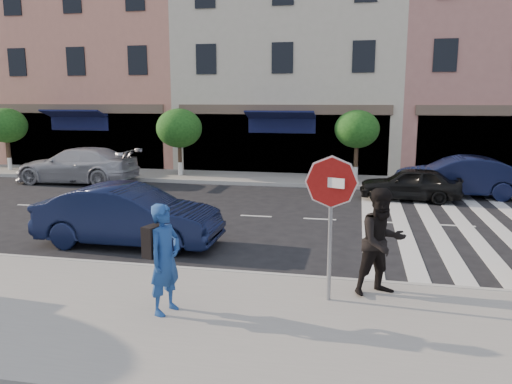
# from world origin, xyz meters

# --- Properties ---
(ground) EXTENTS (120.00, 120.00, 0.00)m
(ground) POSITION_xyz_m (0.00, 0.00, 0.00)
(ground) COLOR black
(ground) RESTS_ON ground
(sidewalk_near) EXTENTS (60.00, 4.50, 0.15)m
(sidewalk_near) POSITION_xyz_m (0.00, -3.75, 0.07)
(sidewalk_near) COLOR gray
(sidewalk_near) RESTS_ON ground
(sidewalk_far) EXTENTS (60.00, 3.00, 0.15)m
(sidewalk_far) POSITION_xyz_m (0.00, 11.00, 0.07)
(sidewalk_far) COLOR gray
(sidewalk_far) RESTS_ON ground
(building_west_mid) EXTENTS (10.00, 9.00, 14.00)m
(building_west_mid) POSITION_xyz_m (-11.00, 17.00, 7.00)
(building_west_mid) COLOR tan
(building_west_mid) RESTS_ON ground
(building_centre) EXTENTS (11.00, 9.00, 11.00)m
(building_centre) POSITION_xyz_m (-0.50, 17.00, 5.50)
(building_centre) COLOR beige
(building_centre) RESTS_ON ground
(street_tree_wa) EXTENTS (2.00, 2.00, 3.05)m
(street_tree_wa) POSITION_xyz_m (-14.00, 10.80, 2.33)
(street_tree_wa) COLOR #473323
(street_tree_wa) RESTS_ON sidewalk_far
(street_tree_wb) EXTENTS (2.10, 2.10, 3.06)m
(street_tree_wb) POSITION_xyz_m (-5.00, 10.80, 2.31)
(street_tree_wb) COLOR #473323
(street_tree_wb) RESTS_ON sidewalk_far
(street_tree_c) EXTENTS (1.90, 1.90, 3.04)m
(street_tree_c) POSITION_xyz_m (3.00, 10.80, 2.36)
(street_tree_c) COLOR #473323
(street_tree_c) RESTS_ON sidewalk_far
(stop_sign) EXTENTS (0.84, 0.38, 2.56)m
(stop_sign) POSITION_xyz_m (2.66, -2.62, 2.01)
(stop_sign) COLOR gray
(stop_sign) RESTS_ON sidewalk_near
(photographer) EXTENTS (0.62, 0.77, 1.84)m
(photographer) POSITION_xyz_m (0.05, -3.65, 1.07)
(photographer) COLOR navy
(photographer) RESTS_ON sidewalk_near
(walker) EXTENTS (1.20, 1.13, 1.95)m
(walker) POSITION_xyz_m (3.56, -2.13, 1.13)
(walker) COLOR black
(walker) RESTS_ON sidewalk_near
(car_near_mid) EXTENTS (4.61, 1.63, 1.52)m
(car_near_mid) POSITION_xyz_m (-2.50, 0.30, 0.76)
(car_near_mid) COLOR #0E1532
(car_near_mid) RESTS_ON ground
(car_far_left) EXTENTS (5.37, 2.19, 1.56)m
(car_far_left) POSITION_xyz_m (-8.97, 8.66, 0.78)
(car_far_left) COLOR #ABAAAF
(car_far_left) RESTS_ON ground
(car_far_mid) EXTENTS (3.67, 1.69, 1.22)m
(car_far_mid) POSITION_xyz_m (4.98, 7.60, 0.61)
(car_far_mid) COLOR black
(car_far_mid) RESTS_ON ground
(car_far_right) EXTENTS (4.66, 1.67, 1.53)m
(car_far_right) POSITION_xyz_m (6.80, 8.69, 0.76)
(car_far_right) COLOR black
(car_far_right) RESTS_ON ground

